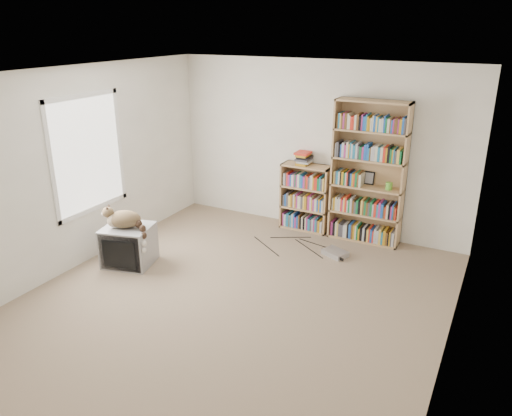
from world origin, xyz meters
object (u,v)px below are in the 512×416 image
at_px(cat, 127,222).
at_px(bookcase_tall, 368,177).
at_px(bookcase_short, 306,199).
at_px(crt_tv, 129,245).
at_px(dvd_player, 335,253).

bearing_deg(cat, bookcase_tall, 14.32).
distance_m(bookcase_tall, bookcase_short, 1.03).
distance_m(crt_tv, cat, 0.35).
height_order(bookcase_short, dvd_player, bookcase_short).
bearing_deg(bookcase_tall, crt_tv, -138.97).
distance_m(crt_tv, bookcase_tall, 3.38).
relative_size(cat, bookcase_tall, 0.35).
height_order(cat, bookcase_short, bookcase_short).
bearing_deg(cat, bookcase_short, 27.46).
height_order(cat, dvd_player, cat).
xyz_separation_m(bookcase_tall, bookcase_short, (-0.92, -0.00, -0.48)).
bearing_deg(crt_tv, cat, -57.23).
bearing_deg(bookcase_short, dvd_player, -44.06).
xyz_separation_m(crt_tv, dvd_player, (2.31, 1.46, -0.22)).
distance_m(cat, dvd_player, 2.78).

